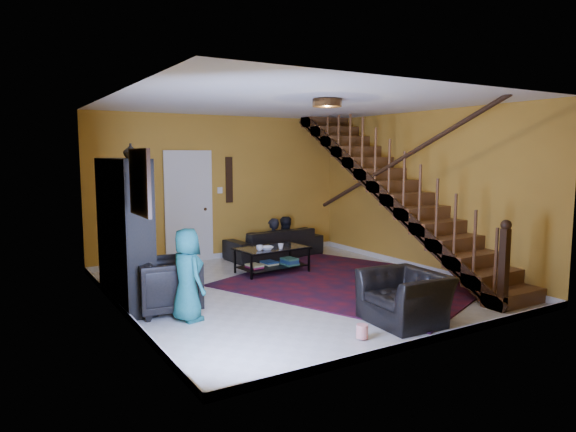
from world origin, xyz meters
name	(u,v)px	position (x,y,z in m)	size (l,w,h in m)	color
floor	(295,288)	(0.00, 0.00, 0.00)	(5.50, 5.50, 0.00)	beige
room	(183,278)	(-1.33, 1.33, 0.05)	(5.50, 5.50, 5.50)	gold
staircase	(400,192)	(2.12, 0.00, 1.40)	(0.95, 5.02, 3.18)	brown
bookshelf	(124,234)	(-2.40, 0.60, 0.96)	(0.35, 1.80, 2.00)	black
door	(189,209)	(-0.70, 2.73, 1.02)	(0.82, 0.05, 2.05)	silver
framed_picture	(140,182)	(-2.57, -0.90, 1.75)	(0.04, 0.74, 0.74)	maroon
wall_hanging	(229,180)	(0.15, 2.73, 1.55)	(0.14, 0.03, 0.90)	black
ceiling_fixture	(327,103)	(0.00, -0.80, 2.74)	(0.40, 0.40, 0.10)	#3F2814
rug	(356,282)	(1.03, -0.21, 0.01)	(3.23, 3.69, 0.02)	#4D0D19
sofa	(274,243)	(0.92, 2.30, 0.28)	(1.95, 0.76, 0.57)	black
armchair_left	(168,285)	(-2.05, -0.15, 0.36)	(0.77, 0.79, 0.72)	black
armchair_right	(405,298)	(0.31, -2.05, 0.31)	(0.96, 0.84, 0.62)	black
person_adult_a	(273,248)	(0.92, 2.35, 0.16)	(0.45, 0.29, 1.23)	black
person_adult_b	(284,247)	(1.19, 2.35, 0.17)	(0.60, 0.47, 1.24)	black
person_child	(187,275)	(-1.95, -0.61, 0.58)	(0.57, 0.37, 1.16)	#1A6265
coffee_table	(272,258)	(0.20, 1.09, 0.26)	(1.24, 0.80, 0.45)	black
cup_a	(260,248)	(-0.12, 0.94, 0.50)	(0.11, 0.11, 0.09)	#999999
cup_b	(281,246)	(0.26, 0.90, 0.49)	(0.09, 0.09, 0.09)	#999999
bowl	(267,248)	(0.02, 0.94, 0.48)	(0.22, 0.22, 0.05)	#999999
vase	(131,151)	(-2.41, 0.10, 2.10)	(0.18, 0.18, 0.19)	#999999
popcorn_bucket	(362,331)	(-0.52, -2.25, 0.10)	(0.13, 0.13, 0.15)	red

